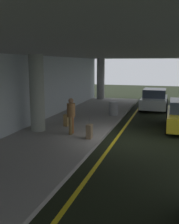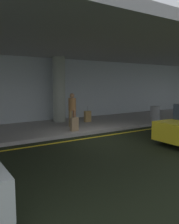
% 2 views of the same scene
% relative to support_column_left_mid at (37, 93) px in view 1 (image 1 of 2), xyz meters
% --- Properties ---
extents(ground_plane, '(60.00, 60.00, 0.00)m').
position_rel_support_column_left_mid_xyz_m(ground_plane, '(0.00, -4.33, -1.97)').
color(ground_plane, black).
extents(sidewalk, '(26.00, 4.20, 0.15)m').
position_rel_support_column_left_mid_xyz_m(sidewalk, '(0.00, -1.23, -1.90)').
color(sidewalk, gray).
rests_on(sidewalk, ground).
extents(lane_stripe_yellow, '(26.00, 0.14, 0.01)m').
position_rel_support_column_left_mid_xyz_m(lane_stripe_yellow, '(0.00, -3.86, -1.97)').
color(lane_stripe_yellow, yellow).
rests_on(lane_stripe_yellow, ground).
extents(support_column_left_mid, '(0.70, 0.70, 3.65)m').
position_rel_support_column_left_mid_xyz_m(support_column_left_mid, '(0.00, 0.00, 0.00)').
color(support_column_left_mid, gray).
rests_on(support_column_left_mid, sidewalk).
extents(support_column_center, '(0.70, 0.70, 3.65)m').
position_rel_support_column_left_mid_xyz_m(support_column_center, '(12.00, 0.00, 0.00)').
color(support_column_center, gray).
rests_on(support_column_center, sidewalk).
extents(ceiling_overhang, '(28.00, 13.20, 0.30)m').
position_rel_support_column_left_mid_xyz_m(ceiling_overhang, '(0.00, -1.73, 1.97)').
color(ceiling_overhang, '#959496').
rests_on(ceiling_overhang, support_column_far_left).
extents(terminal_back_wall, '(26.00, 0.30, 3.80)m').
position_rel_support_column_left_mid_xyz_m(terminal_back_wall, '(0.00, 1.02, -0.07)').
color(terminal_back_wall, '#ABB4B9').
rests_on(terminal_back_wall, ground).
extents(car_silver_no2, '(4.10, 1.92, 1.50)m').
position_rel_support_column_left_mid_xyz_m(car_silver_no2, '(8.85, -4.98, -1.26)').
color(car_silver_no2, '#AFB9BD').
rests_on(car_silver_no2, ground).
extents(traveler_with_luggage, '(0.38, 0.38, 1.68)m').
position_rel_support_column_left_mid_xyz_m(traveler_with_luggage, '(-0.15, -1.79, -0.86)').
color(traveler_with_luggage, brown).
rests_on(traveler_with_luggage, sidewalk).
extents(suitcase_upright_primary, '(0.36, 0.22, 0.90)m').
position_rel_support_column_left_mid_xyz_m(suitcase_upright_primary, '(-0.61, -2.81, -1.51)').
color(suitcase_upright_primary, '#896F50').
rests_on(suitcase_upright_primary, sidewalk).
extents(suitcase_upright_secondary, '(0.36, 0.22, 0.90)m').
position_rel_support_column_left_mid_xyz_m(suitcase_upright_secondary, '(1.28, -0.98, -1.51)').
color(suitcase_upright_secondary, olive).
rests_on(suitcase_upright_secondary, sidewalk).
extents(trash_bin_steel, '(0.56, 0.56, 0.85)m').
position_rel_support_column_left_mid_xyz_m(trash_bin_steel, '(4.89, -2.71, -1.40)').
color(trash_bin_steel, gray).
rests_on(trash_bin_steel, sidewalk).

